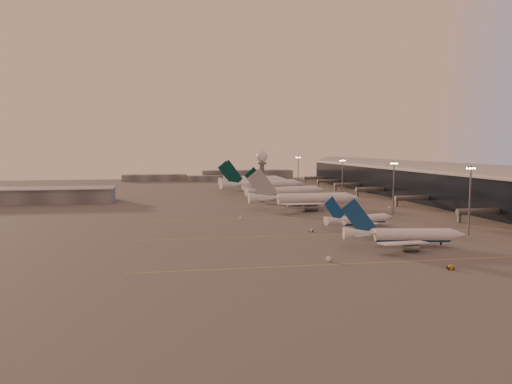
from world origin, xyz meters
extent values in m
plane|color=#4F4D4D|center=(0.00, 0.00, 0.00)|extent=(700.00, 700.00, 0.00)
cube|color=#D6D14B|center=(30.00, -35.00, 0.01)|extent=(180.00, 0.25, 0.02)
cube|color=#D6D14B|center=(30.00, 10.00, 0.01)|extent=(180.00, 0.25, 0.02)
cube|color=#D6D14B|center=(30.00, 55.00, 0.01)|extent=(180.00, 0.25, 0.02)
cube|color=#D6D14B|center=(30.00, 100.00, 0.01)|extent=(180.00, 0.25, 0.02)
cube|color=#D6D14B|center=(30.00, 150.00, 0.01)|extent=(180.00, 0.25, 0.02)
cube|color=black|center=(108.00, 110.00, 9.00)|extent=(36.00, 360.00, 18.00)
cylinder|color=gray|center=(108.00, 110.00, 18.00)|extent=(10.08, 360.00, 10.08)
cube|color=gray|center=(108.00, 110.00, 18.20)|extent=(40.00, 362.00, 0.80)
cylinder|color=#5A5D62|center=(82.00, 28.00, 4.50)|extent=(22.00, 2.80, 2.80)
cube|color=#5A5D62|center=(72.00, 28.00, 2.20)|extent=(1.20, 1.20, 4.40)
cylinder|color=#5A5D62|center=(82.00, 86.00, 4.50)|extent=(22.00, 2.80, 2.80)
cube|color=#5A5D62|center=(72.00, 86.00, 2.20)|extent=(1.20, 1.20, 4.40)
cylinder|color=#5A5D62|center=(82.00, 142.00, 4.50)|extent=(22.00, 2.80, 2.80)
cube|color=#5A5D62|center=(72.00, 142.00, 2.20)|extent=(1.20, 1.20, 4.40)
cylinder|color=#5A5D62|center=(82.00, 184.00, 4.50)|extent=(22.00, 2.80, 2.80)
cube|color=#5A5D62|center=(72.00, 184.00, 2.20)|extent=(1.20, 1.20, 4.40)
cylinder|color=#5A5D62|center=(82.00, 226.00, 4.50)|extent=(22.00, 2.80, 2.80)
cube|color=#5A5D62|center=(72.00, 226.00, 2.20)|extent=(1.20, 1.20, 4.40)
cylinder|color=#5A5D62|center=(82.00, 266.00, 4.50)|extent=(22.00, 2.80, 2.80)
cube|color=#5A5D62|center=(72.00, 266.00, 2.20)|extent=(1.20, 1.20, 4.40)
cube|color=#5B5D61|center=(-120.00, 140.00, 4.00)|extent=(80.00, 25.00, 8.00)
cube|color=gray|center=(-120.00, 140.00, 8.20)|extent=(82.00, 27.00, 0.60)
cylinder|color=#5A5D62|center=(5.00, 120.00, 11.00)|extent=(2.60, 2.60, 22.00)
cylinder|color=#5A5D62|center=(5.00, 120.00, 22.50)|extent=(5.20, 5.20, 1.20)
sphere|color=white|center=(5.00, 120.00, 26.40)|extent=(6.40, 6.40, 6.40)
cylinder|color=#5A5D62|center=(5.00, 120.00, 30.10)|extent=(0.16, 0.16, 2.00)
cylinder|color=#5A5D62|center=(58.00, 0.00, 12.50)|extent=(0.56, 0.56, 25.00)
cube|color=#5A5D62|center=(58.00, 0.00, 24.50)|extent=(3.60, 0.25, 0.25)
sphere|color=#FFEABF|center=(56.50, 0.00, 24.10)|extent=(0.56, 0.56, 0.56)
sphere|color=#FFEABF|center=(57.50, 0.00, 24.10)|extent=(0.56, 0.56, 0.56)
sphere|color=#FFEABF|center=(58.50, 0.00, 24.10)|extent=(0.56, 0.56, 0.56)
sphere|color=#FFEABF|center=(59.50, 0.00, 24.10)|extent=(0.56, 0.56, 0.56)
cylinder|color=#5A5D62|center=(55.00, 55.00, 12.50)|extent=(0.56, 0.56, 25.00)
cube|color=#5A5D62|center=(55.00, 55.00, 24.50)|extent=(3.60, 0.25, 0.25)
sphere|color=#FFEABF|center=(53.50, 55.00, 24.10)|extent=(0.56, 0.56, 0.56)
sphere|color=#FFEABF|center=(54.50, 55.00, 24.10)|extent=(0.56, 0.56, 0.56)
sphere|color=#FFEABF|center=(55.50, 55.00, 24.10)|extent=(0.56, 0.56, 0.56)
sphere|color=#FFEABF|center=(56.50, 55.00, 24.10)|extent=(0.56, 0.56, 0.56)
cylinder|color=#5A5D62|center=(50.00, 110.00, 12.50)|extent=(0.56, 0.56, 25.00)
cube|color=#5A5D62|center=(50.00, 110.00, 24.50)|extent=(3.60, 0.25, 0.25)
sphere|color=#FFEABF|center=(48.50, 110.00, 24.10)|extent=(0.56, 0.56, 0.56)
sphere|color=#FFEABF|center=(49.50, 110.00, 24.10)|extent=(0.56, 0.56, 0.56)
sphere|color=#FFEABF|center=(50.50, 110.00, 24.10)|extent=(0.56, 0.56, 0.56)
sphere|color=#FFEABF|center=(51.50, 110.00, 24.10)|extent=(0.56, 0.56, 0.56)
cylinder|color=#5A5D62|center=(48.00, 200.00, 12.50)|extent=(0.56, 0.56, 25.00)
cube|color=#5A5D62|center=(48.00, 200.00, 24.50)|extent=(3.60, 0.25, 0.25)
sphere|color=#FFEABF|center=(46.50, 200.00, 24.10)|extent=(0.56, 0.56, 0.56)
sphere|color=#FFEABF|center=(47.50, 200.00, 24.10)|extent=(0.56, 0.56, 0.56)
sphere|color=#FFEABF|center=(48.50, 200.00, 24.10)|extent=(0.56, 0.56, 0.56)
sphere|color=#FFEABF|center=(49.50, 200.00, 24.10)|extent=(0.56, 0.56, 0.56)
cube|color=#5B5D61|center=(-60.00, 320.00, 3.00)|extent=(60.00, 18.00, 6.00)
cube|color=#5B5D61|center=(30.00, 330.00, 4.50)|extent=(90.00, 20.00, 9.00)
cube|color=#5B5D61|center=(-10.00, 310.00, 2.50)|extent=(40.00, 15.00, 5.00)
cylinder|color=white|center=(27.57, -16.40, 3.32)|extent=(24.23, 8.22, 4.07)
cylinder|color=navy|center=(27.57, -16.40, 2.40)|extent=(23.56, 7.01, 2.93)
cone|color=white|center=(41.60, -18.92, 3.32)|extent=(5.27, 4.82, 4.07)
cone|color=white|center=(10.88, -13.41, 3.83)|extent=(10.58, 5.77, 4.07)
cube|color=white|center=(20.03, -25.21, 2.61)|extent=(17.68, 9.10, 1.28)
cylinder|color=slate|center=(23.31, -23.40, 0.75)|extent=(5.02, 3.42, 2.64)
cube|color=slate|center=(23.31, -23.40, 1.89)|extent=(0.36, 0.32, 1.63)
cube|color=white|center=(23.56, -5.51, 2.61)|extent=(16.06, 13.83, 1.28)
cylinder|color=slate|center=(26.01, -8.36, 0.75)|extent=(5.02, 3.42, 2.64)
cube|color=slate|center=(26.01, -8.36, 1.89)|extent=(0.36, 0.32, 1.63)
cube|color=navy|center=(10.39, -13.32, 8.86)|extent=(11.05, 2.34, 12.12)
cube|color=white|center=(10.10, -17.96, 3.93)|extent=(4.92, 2.93, 0.27)
cube|color=white|center=(11.73, -8.86, 3.93)|extent=(4.76, 4.13, 0.27)
cylinder|color=black|center=(36.50, -18.00, 0.54)|extent=(0.54, 0.54, 1.07)
cylinder|color=black|center=(26.08, -13.74, 0.59)|extent=(1.25, 0.73, 1.18)
cylinder|color=black|center=(25.25, -18.38, 0.59)|extent=(1.25, 0.73, 1.18)
cylinder|color=white|center=(27.94, 23.52, 2.80)|extent=(20.28, 9.10, 3.43)
cylinder|color=navy|center=(27.94, 23.52, 2.03)|extent=(19.62, 8.06, 2.47)
cone|color=white|center=(39.45, 26.99, 2.80)|extent=(4.72, 4.41, 3.43)
cone|color=white|center=(14.25, 19.40, 3.23)|extent=(9.08, 5.72, 3.43)
cube|color=white|center=(25.64, 14.02, 2.20)|extent=(12.72, 12.66, 1.08)
cylinder|color=slate|center=(27.42, 16.63, 0.63)|extent=(4.38, 3.26, 2.23)
cube|color=slate|center=(27.42, 16.63, 1.60)|extent=(0.32, 0.29, 1.37)
cube|color=white|center=(20.77, 30.18, 2.20)|extent=(14.95, 6.15, 1.08)
cylinder|color=slate|center=(23.70, 28.97, 0.63)|extent=(4.38, 3.26, 2.23)
cube|color=slate|center=(23.70, 28.97, 1.60)|extent=(0.32, 0.29, 1.37)
cube|color=navy|center=(13.85, 19.28, 7.47)|extent=(9.10, 3.02, 10.22)
cube|color=white|center=(15.40, 15.67, 3.31)|extent=(3.86, 3.72, 0.23)
cube|color=white|center=(13.15, 23.14, 3.31)|extent=(4.08, 2.07, 0.23)
cylinder|color=black|center=(35.27, 25.73, 0.45)|extent=(0.45, 0.45, 0.90)
cylinder|color=black|center=(25.81, 24.96, 0.50)|extent=(1.08, 0.72, 0.99)
cylinder|color=black|center=(26.96, 21.15, 0.50)|extent=(1.08, 0.72, 0.99)
cylinder|color=white|center=(25.24, 86.94, 3.95)|extent=(36.56, 6.35, 5.70)
cylinder|color=white|center=(25.24, 86.94, 2.67)|extent=(35.80, 4.74, 4.10)
cone|color=white|center=(47.00, 87.33, 3.95)|extent=(7.16, 5.82, 5.70)
cone|color=white|center=(-0.63, 86.48, 4.66)|extent=(15.39, 5.97, 5.70)
cube|color=white|center=(16.62, 71.62, 2.95)|extent=(25.83, 18.00, 1.69)
cylinder|color=slate|center=(20.96, 75.28, 0.64)|extent=(7.12, 3.83, 3.70)
cube|color=slate|center=(20.96, 75.28, 1.96)|extent=(0.28, 0.23, 2.28)
cube|color=white|center=(16.08, 101.94, 2.95)|extent=(26.08, 17.28, 1.69)
cylinder|color=slate|center=(20.55, 98.44, 0.64)|extent=(7.12, 3.83, 3.70)
cube|color=slate|center=(20.55, 98.44, 1.96)|extent=(0.28, 0.23, 2.28)
cube|color=#94969A|center=(-1.40, 86.46, 11.40)|extent=(15.80, 0.60, 16.91)
cube|color=white|center=(-0.81, 79.42, 4.81)|extent=(7.49, 5.56, 0.23)
cube|color=white|center=(-1.06, 93.53, 4.81)|extent=(7.52, 5.38, 0.23)
cylinder|color=black|center=(39.10, 87.19, 0.46)|extent=(0.46, 0.46, 0.92)
cylinder|color=black|center=(22.27, 88.91, 0.51)|extent=(1.02, 0.48, 1.01)
cylinder|color=black|center=(22.34, 84.86, 0.51)|extent=(1.02, 0.48, 1.01)
cylinder|color=white|center=(26.50, 134.91, 3.84)|extent=(33.87, 14.79, 5.44)
cylinder|color=white|center=(26.50, 134.91, 2.62)|extent=(32.79, 13.14, 3.92)
cone|color=white|center=(45.79, 140.62, 3.84)|extent=(7.80, 7.07, 5.44)
cone|color=white|center=(3.55, 128.11, 4.52)|extent=(15.10, 9.23, 5.44)
cube|color=white|center=(22.56, 118.95, 2.89)|extent=(21.44, 21.20, 1.61)
cylinder|color=slate|center=(25.56, 123.33, 0.66)|extent=(7.26, 5.24, 3.53)
cube|color=slate|center=(25.56, 123.33, 1.94)|extent=(0.34, 0.30, 2.18)
cube|color=white|center=(14.50, 146.14, 2.89)|extent=(25.12, 10.44, 1.61)
cylinder|color=slate|center=(19.41, 144.10, 0.66)|extent=(7.26, 5.24, 3.53)
cube|color=slate|center=(19.41, 144.10, 1.94)|extent=(0.34, 0.30, 2.18)
cube|color=#043029|center=(2.88, 127.91, 11.02)|extent=(14.44, 4.56, 16.09)
cube|color=white|center=(5.18, 121.78, 4.66)|extent=(6.46, 6.21, 0.23)
cube|color=white|center=(1.47, 134.30, 4.66)|extent=(6.84, 3.49, 0.23)
cylinder|color=black|center=(38.78, 138.55, 0.47)|extent=(0.47, 0.47, 0.94)
cylinder|color=black|center=(23.30, 136.11, 0.52)|extent=(1.12, 0.74, 1.03)
cylinder|color=black|center=(24.48, 132.16, 0.52)|extent=(1.12, 0.74, 1.03)
cylinder|color=white|center=(21.29, 179.56, 4.46)|extent=(39.41, 16.42, 6.31)
cylinder|color=white|center=(21.29, 179.56, 3.04)|extent=(38.19, 14.51, 4.54)
cone|color=white|center=(43.82, 185.73, 4.46)|extent=(8.97, 8.09, 6.31)
cone|color=white|center=(-5.49, 172.23, 5.25)|extent=(17.49, 10.42, 6.31)
cube|color=white|center=(16.34, 161.14, 3.36)|extent=(25.19, 24.28, 1.87)
cylinder|color=slate|center=(19.93, 166.16, 0.76)|extent=(8.39, 5.96, 4.10)
cube|color=slate|center=(19.93, 166.16, 2.25)|extent=(0.39, 0.35, 2.52)
cube|color=white|center=(7.65, 192.89, 3.36)|extent=(29.16, 12.66, 1.87)
cylinder|color=slate|center=(13.29, 190.40, 0.76)|extent=(8.39, 5.96, 4.10)
cube|color=slate|center=(13.29, 190.40, 2.25)|extent=(0.39, 0.35, 2.52)
cube|color=#043029|center=(-6.28, 172.01, 12.79)|extent=(16.85, 4.95, 18.68)
cube|color=white|center=(-3.76, 164.85, 5.41)|extent=(7.56, 7.13, 0.27)
cube|color=white|center=(-7.76, 179.46, 5.41)|extent=(7.97, 4.19, 0.27)
cylinder|color=black|center=(35.63, 183.49, 0.54)|extent=(0.54, 0.54, 1.09)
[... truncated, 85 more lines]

